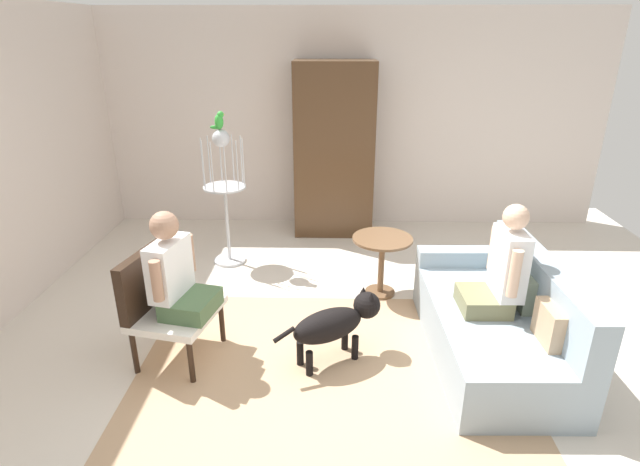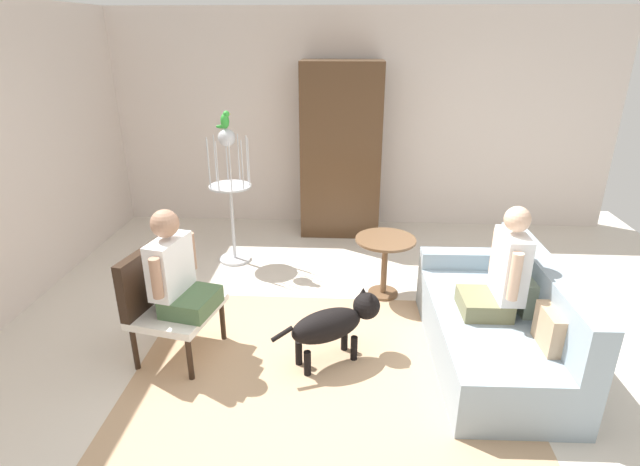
{
  "view_description": "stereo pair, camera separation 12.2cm",
  "coord_description": "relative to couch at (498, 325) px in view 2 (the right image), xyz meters",
  "views": [
    {
      "loc": [
        -0.14,
        -3.37,
        2.47
      ],
      "look_at": [
        -0.23,
        0.26,
        1.0
      ],
      "focal_mm": 28.07,
      "sensor_mm": 36.0,
      "label": 1
    },
    {
      "loc": [
        -0.02,
        -3.36,
        2.47
      ],
      "look_at": [
        -0.23,
        0.26,
        1.0
      ],
      "focal_mm": 28.07,
      "sensor_mm": 36.0,
      "label": 2
    }
  ],
  "objects": [
    {
      "name": "back_wall",
      "position": [
        -1.2,
        3.11,
        1.08
      ],
      "size": [
        6.74,
        0.12,
        2.75
      ],
      "primitive_type": "cube",
      "color": "silver",
      "rests_on": "ground"
    },
    {
      "name": "dog",
      "position": [
        -1.3,
        -0.12,
        0.05
      ],
      "size": [
        0.83,
        0.56,
        0.55
      ],
      "color": "black",
      "rests_on": "ground"
    },
    {
      "name": "area_rug",
      "position": [
        -1.36,
        -0.35,
        -0.29
      ],
      "size": [
        2.95,
        2.43,
        0.01
      ],
      "primitive_type": "cube",
      "color": "tan",
      "rests_on": "ground"
    },
    {
      "name": "couch",
      "position": [
        0.0,
        0.0,
        0.0
      ],
      "size": [
        0.94,
        1.82,
        0.84
      ],
      "color": "#8EA0AD",
      "rests_on": "ground"
    },
    {
      "name": "parrot",
      "position": [
        -2.52,
        1.7,
        1.31
      ],
      "size": [
        0.17,
        0.1,
        0.19
      ],
      "color": "green",
      "rests_on": "bird_cage_stand"
    },
    {
      "name": "armchair",
      "position": [
        -2.67,
        -0.09,
        0.22
      ],
      "size": [
        0.7,
        0.76,
        0.9
      ],
      "color": "black",
      "rests_on": "ground"
    },
    {
      "name": "round_end_table",
      "position": [
        -0.85,
        0.98,
        0.14
      ],
      "size": [
        0.59,
        0.59,
        0.61
      ],
      "color": "brown",
      "rests_on": "ground"
    },
    {
      "name": "person_on_armchair",
      "position": [
        -2.53,
        -0.12,
        0.46
      ],
      "size": [
        0.5,
        0.56,
        0.82
      ],
      "color": "#476440"
    },
    {
      "name": "armoire_cabinet",
      "position": [
        -1.32,
        2.7,
        0.78
      ],
      "size": [
        0.99,
        0.56,
        2.15
      ],
      "primitive_type": "cube",
      "color": "#4C331E",
      "rests_on": "ground"
    },
    {
      "name": "bird_cage_stand",
      "position": [
        -2.51,
        1.7,
        0.57
      ],
      "size": [
        0.46,
        0.46,
        1.52
      ],
      "color": "silver",
      "rests_on": "ground"
    },
    {
      "name": "person_on_couch",
      "position": [
        -0.04,
        -0.02,
        0.48
      ],
      "size": [
        0.44,
        0.54,
        0.87
      ],
      "color": "#73704D"
    },
    {
      "name": "ground_plane",
      "position": [
        -1.2,
        -0.13,
        -0.3
      ],
      "size": [
        7.62,
        7.62,
        0.0
      ],
      "primitive_type": "plane",
      "color": "beige"
    }
  ]
}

